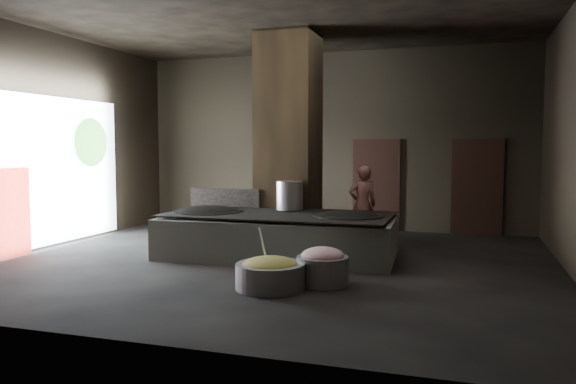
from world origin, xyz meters
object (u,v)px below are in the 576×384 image
(wok_left, at_px, (208,215))
(wok_right, at_px, (349,220))
(stock_pot, at_px, (290,195))
(hearth_platform, at_px, (278,237))
(veg_basin, at_px, (270,276))
(meat_basin, at_px, (323,270))
(cook, at_px, (362,205))

(wok_left, bearing_deg, wok_right, 2.05)
(wok_left, height_order, stock_pot, stock_pot)
(wok_right, bearing_deg, hearth_platform, -177.88)
(wok_left, distance_m, veg_basin, 3.19)
(hearth_platform, xyz_separation_m, meat_basin, (1.35, -1.88, -0.16))
(hearth_platform, bearing_deg, veg_basin, -77.62)
(meat_basin, bearing_deg, cook, 91.00)
(veg_basin, bearing_deg, stock_pot, 101.99)
(cook, bearing_deg, meat_basin, 63.11)
(veg_basin, bearing_deg, wok_left, 132.41)
(wok_left, xyz_separation_m, stock_pot, (1.50, 0.60, 0.38))
(cook, relative_size, veg_basin, 1.65)
(veg_basin, bearing_deg, wok_right, 74.33)
(wok_right, xyz_separation_m, cook, (-0.07, 1.83, 0.10))
(hearth_platform, bearing_deg, stock_pot, 81.40)
(hearth_platform, distance_m, wok_right, 1.40)
(hearth_platform, xyz_separation_m, cook, (1.28, 1.88, 0.47))
(wok_left, height_order, veg_basin, wok_left)
(veg_basin, xyz_separation_m, meat_basin, (0.68, 0.49, 0.03))
(wok_right, bearing_deg, meat_basin, -90.10)
(wok_right, bearing_deg, wok_left, -177.95)
(wok_left, height_order, wok_right, wok_left)
(wok_left, relative_size, meat_basin, 1.75)
(hearth_platform, height_order, stock_pot, stock_pot)
(hearth_platform, bearing_deg, wok_right, -1.28)
(stock_pot, xyz_separation_m, veg_basin, (0.62, -2.92, -0.94))
(wok_left, bearing_deg, cook, 35.29)
(stock_pot, height_order, cook, cook)
(stock_pot, bearing_deg, cook, 47.27)
(stock_pot, distance_m, cook, 1.84)
(hearth_platform, relative_size, wok_right, 3.41)
(hearth_platform, xyz_separation_m, wok_right, (1.35, 0.05, 0.37))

